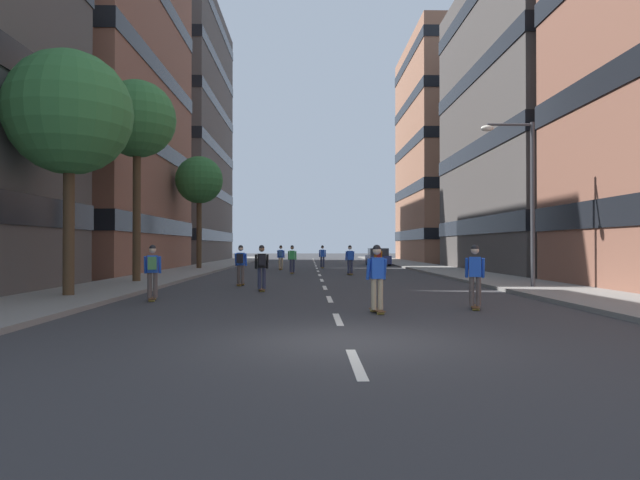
{
  "coord_description": "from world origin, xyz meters",
  "views": [
    {
      "loc": [
        -0.72,
        -10.33,
        1.75
      ],
      "look_at": [
        0.0,
        22.01,
        2.08
      ],
      "focal_mm": 31.49,
      "sensor_mm": 36.0,
      "label": 1
    }
  ],
  "objects_px": {
    "street_tree_mid": "(199,181)",
    "skater_6": "(152,269)",
    "skater_0": "(241,262)",
    "street_tree_near": "(137,121)",
    "skater_5": "(378,257)",
    "parked_car_near": "(378,258)",
    "street_tree_far": "(69,114)",
    "skater_1": "(350,258)",
    "skater_4": "(475,274)",
    "skater_2": "(377,275)",
    "skater_3": "(292,258)",
    "skater_7": "(281,256)",
    "skater_9": "(322,256)",
    "skater_8": "(262,265)",
    "streetlamp_right": "(523,185)"
  },
  "relations": [
    {
      "from": "parked_car_near",
      "to": "skater_4",
      "type": "height_order",
      "value": "skater_4"
    },
    {
      "from": "parked_car_near",
      "to": "skater_7",
      "type": "height_order",
      "value": "skater_7"
    },
    {
      "from": "skater_1",
      "to": "skater_5",
      "type": "distance_m",
      "value": 3.41
    },
    {
      "from": "street_tree_far",
      "to": "streetlamp_right",
      "type": "bearing_deg",
      "value": 11.77
    },
    {
      "from": "skater_6",
      "to": "skater_2",
      "type": "bearing_deg",
      "value": -26.68
    },
    {
      "from": "skater_3",
      "to": "street_tree_far",
      "type": "bearing_deg",
      "value": -112.64
    },
    {
      "from": "street_tree_mid",
      "to": "skater_3",
      "type": "xyz_separation_m",
      "value": [
        6.87,
        -5.59,
        -5.45
      ]
    },
    {
      "from": "street_tree_far",
      "to": "skater_9",
      "type": "relative_size",
      "value": 4.51
    },
    {
      "from": "skater_6",
      "to": "skater_9",
      "type": "bearing_deg",
      "value": 76.59
    },
    {
      "from": "streetlamp_right",
      "to": "skater_9",
      "type": "bearing_deg",
      "value": 108.95
    },
    {
      "from": "skater_0",
      "to": "street_tree_near",
      "type": "bearing_deg",
      "value": 165.56
    },
    {
      "from": "street_tree_mid",
      "to": "skater_3",
      "type": "height_order",
      "value": "street_tree_mid"
    },
    {
      "from": "skater_6",
      "to": "skater_8",
      "type": "bearing_deg",
      "value": 49.09
    },
    {
      "from": "skater_7",
      "to": "skater_9",
      "type": "height_order",
      "value": "same"
    },
    {
      "from": "street_tree_far",
      "to": "skater_4",
      "type": "distance_m",
      "value": 13.82
    },
    {
      "from": "parked_car_near",
      "to": "skater_5",
      "type": "relative_size",
      "value": 2.47
    },
    {
      "from": "skater_1",
      "to": "skater_7",
      "type": "height_order",
      "value": "same"
    },
    {
      "from": "parked_car_near",
      "to": "streetlamp_right",
      "type": "relative_size",
      "value": 0.68
    },
    {
      "from": "street_tree_mid",
      "to": "skater_3",
      "type": "distance_m",
      "value": 10.4
    },
    {
      "from": "street_tree_far",
      "to": "skater_8",
      "type": "xyz_separation_m",
      "value": [
        6.07,
        3.03,
        -5.07
      ]
    },
    {
      "from": "parked_car_near",
      "to": "skater_5",
      "type": "distance_m",
      "value": 13.22
    },
    {
      "from": "skater_5",
      "to": "skater_7",
      "type": "height_order",
      "value": "same"
    },
    {
      "from": "parked_car_near",
      "to": "skater_6",
      "type": "bearing_deg",
      "value": -109.51
    },
    {
      "from": "street_tree_far",
      "to": "skater_3",
      "type": "height_order",
      "value": "street_tree_far"
    },
    {
      "from": "skater_3",
      "to": "skater_5",
      "type": "distance_m",
      "value": 5.7
    },
    {
      "from": "parked_car_near",
      "to": "skater_6",
      "type": "xyz_separation_m",
      "value": [
        -11.15,
        -31.47,
        0.32
      ]
    },
    {
      "from": "skater_0",
      "to": "skater_8",
      "type": "distance_m",
      "value": 3.22
    },
    {
      "from": "skater_4",
      "to": "skater_6",
      "type": "distance_m",
      "value": 9.88
    },
    {
      "from": "skater_2",
      "to": "skater_6",
      "type": "distance_m",
      "value": 7.53
    },
    {
      "from": "streetlamp_right",
      "to": "skater_3",
      "type": "bearing_deg",
      "value": 126.01
    },
    {
      "from": "street_tree_far",
      "to": "skater_1",
      "type": "xyz_separation_m",
      "value": [
        10.37,
        15.0,
        -5.1
      ]
    },
    {
      "from": "street_tree_mid",
      "to": "skater_6",
      "type": "bearing_deg",
      "value": -82.71
    },
    {
      "from": "street_tree_near",
      "to": "skater_0",
      "type": "distance_m",
      "value": 8.22
    },
    {
      "from": "skater_2",
      "to": "street_tree_near",
      "type": "bearing_deg",
      "value": 130.45
    },
    {
      "from": "street_tree_far",
      "to": "street_tree_mid",
      "type": "bearing_deg",
      "value": 90.0
    },
    {
      "from": "skater_2",
      "to": "skater_3",
      "type": "distance_m",
      "value": 20.65
    },
    {
      "from": "skater_0",
      "to": "skater_9",
      "type": "relative_size",
      "value": 1.0
    },
    {
      "from": "parked_car_near",
      "to": "skater_3",
      "type": "xyz_separation_m",
      "value": [
        -7.18,
        -14.38,
        0.29
      ]
    },
    {
      "from": "skater_5",
      "to": "skater_8",
      "type": "bearing_deg",
      "value": -113.36
    },
    {
      "from": "skater_1",
      "to": "skater_4",
      "type": "distance_m",
      "value": 18.32
    },
    {
      "from": "street_tree_near",
      "to": "skater_5",
      "type": "bearing_deg",
      "value": 40.06
    },
    {
      "from": "streetlamp_right",
      "to": "skater_0",
      "type": "relative_size",
      "value": 3.65
    },
    {
      "from": "skater_5",
      "to": "skater_9",
      "type": "xyz_separation_m",
      "value": [
        -3.44,
        7.15,
        -0.03
      ]
    },
    {
      "from": "skater_7",
      "to": "street_tree_far",
      "type": "bearing_deg",
      "value": -105.03
    },
    {
      "from": "skater_3",
      "to": "skater_7",
      "type": "relative_size",
      "value": 1.0
    },
    {
      "from": "skater_6",
      "to": "skater_0",
      "type": "bearing_deg",
      "value": 73.3
    },
    {
      "from": "street_tree_near",
      "to": "skater_1",
      "type": "xyz_separation_m",
      "value": [
        10.37,
        7.71,
        -6.51
      ]
    },
    {
      "from": "skater_0",
      "to": "skater_3",
      "type": "relative_size",
      "value": 1.0
    },
    {
      "from": "street_tree_mid",
      "to": "skater_4",
      "type": "relative_size",
      "value": 4.53
    },
    {
      "from": "skater_5",
      "to": "skater_9",
      "type": "relative_size",
      "value": 1.0
    }
  ]
}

